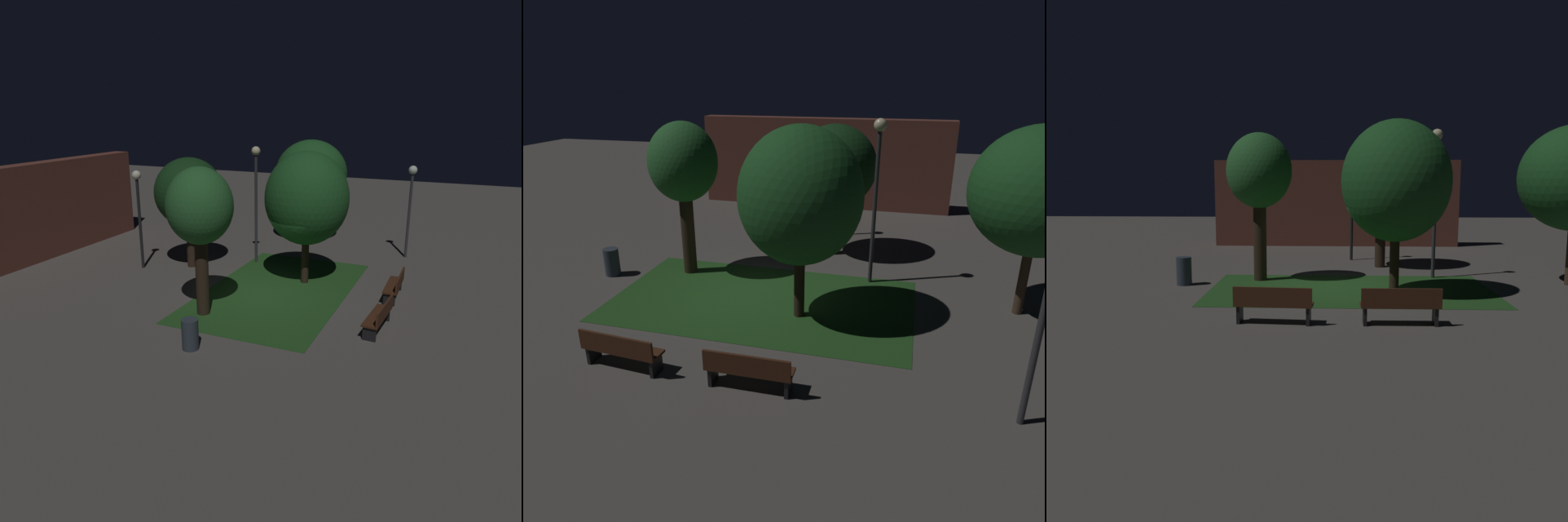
% 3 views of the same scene
% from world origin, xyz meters
% --- Properties ---
extents(ground_plane, '(60.00, 60.00, 0.00)m').
position_xyz_m(ground_plane, '(0.00, 0.00, 0.00)').
color(ground_plane, '#56514C').
extents(grass_lawn, '(8.34, 4.82, 0.01)m').
position_xyz_m(grass_lawn, '(0.44, -0.29, 0.01)').
color(grass_lawn, '#23511E').
rests_on(grass_lawn, ground).
extents(bench_lawn_edge, '(1.83, 0.60, 0.88)m').
position_xyz_m(bench_lawn_edge, '(-1.44, -4.28, 0.48)').
color(bench_lawn_edge, '#422314').
rests_on(bench_lawn_edge, ground).
extents(bench_back_row, '(1.81, 0.50, 0.88)m').
position_xyz_m(bench_back_row, '(1.44, -4.28, 0.48)').
color(bench_back_row, '#422314').
rests_on(bench_back_row, ground).
extents(tree_back_right, '(3.37, 3.37, 4.90)m').
position_xyz_m(tree_back_right, '(7.26, 0.79, 3.28)').
color(tree_back_right, '#423021').
rests_on(tree_back_right, ground).
extents(tree_tall_center, '(2.79, 2.79, 4.47)m').
position_xyz_m(tree_tall_center, '(1.69, 4.07, 3.06)').
color(tree_tall_center, '#2D2116').
rests_on(tree_tall_center, ground).
extents(tree_right_canopy, '(2.08, 2.08, 4.71)m').
position_xyz_m(tree_right_canopy, '(-2.42, 1.18, 3.43)').
color(tree_right_canopy, '#2D2116').
rests_on(tree_right_canopy, ground).
extents(tree_near_wall, '(3.07, 3.07, 4.91)m').
position_xyz_m(tree_near_wall, '(1.66, -0.88, 3.20)').
color(tree_near_wall, '#2D2116').
rests_on(tree_near_wall, ground).
extents(lamp_post_plaza_west, '(0.36, 0.36, 4.85)m').
position_xyz_m(lamp_post_plaza_west, '(3.25, 1.84, 3.27)').
color(lamp_post_plaza_west, '#333338').
rests_on(lamp_post_plaza_west, ground).
extents(lamp_post_path_center, '(0.36, 0.36, 3.99)m').
position_xyz_m(lamp_post_path_center, '(0.69, 5.82, 2.76)').
color(lamp_post_path_center, black).
rests_on(lamp_post_path_center, ground).
extents(trash_bin, '(0.47, 0.47, 0.88)m').
position_xyz_m(trash_bin, '(-4.69, 0.28, 0.44)').
color(trash_bin, '#2D3842').
rests_on(trash_bin, ground).
extents(building_wall_backdrop, '(11.68, 0.80, 4.11)m').
position_xyz_m(building_wall_backdrop, '(0.10, 10.66, 2.06)').
color(building_wall_backdrop, brown).
rests_on(building_wall_backdrop, ground).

